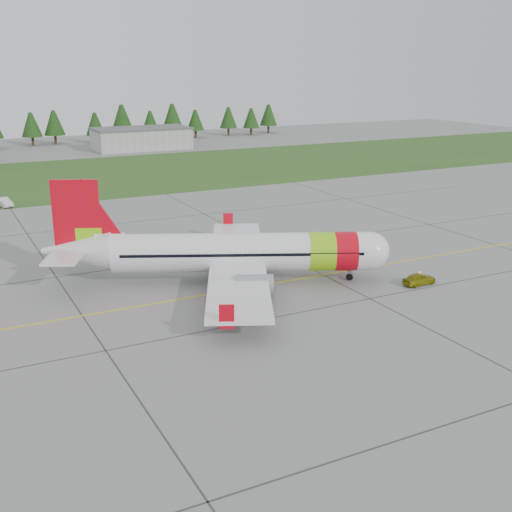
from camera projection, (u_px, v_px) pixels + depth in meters
ground at (277, 317)px, 55.76m from camera, size 320.00×320.00×0.00m
aircraft at (234, 253)px, 64.10m from camera, size 32.76×31.08×10.52m
follow_me_car at (420, 268)px, 63.49m from camera, size 1.27×1.48×3.53m
service_van at (3, 193)px, 98.76m from camera, size 1.78×1.72×4.26m
grass_strip at (75, 177)px, 125.68m from camera, size 320.00×50.00×0.03m
taxi_guideline at (237, 290)px, 62.58m from camera, size 120.00×0.25×0.02m
hangar_east at (142, 139)px, 166.57m from camera, size 24.00×12.00×5.20m
treeline at (28, 127)px, 172.01m from camera, size 160.00×8.00×10.00m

